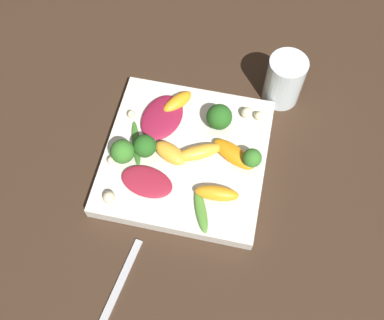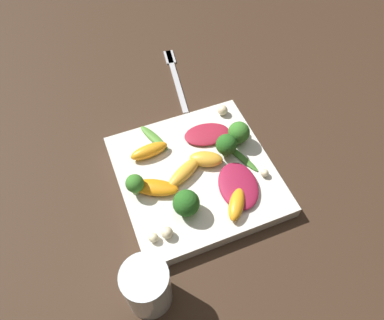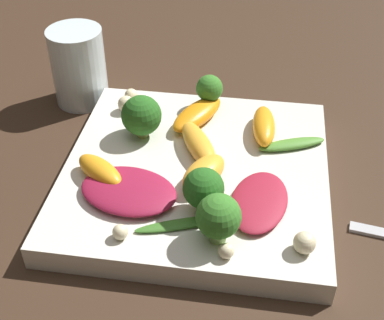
% 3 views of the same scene
% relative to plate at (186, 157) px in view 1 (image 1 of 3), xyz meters
% --- Properties ---
extents(ground_plane, '(2.40, 2.40, 0.00)m').
position_rel_plate_xyz_m(ground_plane, '(0.00, 0.00, -0.01)').
color(ground_plane, '#382619').
extents(plate, '(0.25, 0.25, 0.02)m').
position_rel_plate_xyz_m(plate, '(0.00, 0.00, 0.00)').
color(plate, silver).
rests_on(plate, ground_plane).
extents(drinking_glass, '(0.06, 0.06, 0.09)m').
position_rel_plate_xyz_m(drinking_glass, '(0.13, 0.16, 0.03)').
color(drinking_glass, silver).
rests_on(drinking_glass, ground_plane).
extents(fork, '(0.05, 0.19, 0.01)m').
position_rel_plate_xyz_m(fork, '(-0.06, -0.26, -0.01)').
color(fork, '#B2B2B7').
rests_on(fork, ground_plane).
extents(radicchio_leaf_0, '(0.08, 0.10, 0.01)m').
position_rel_plate_xyz_m(radicchio_leaf_0, '(-0.05, 0.05, 0.02)').
color(radicchio_leaf_0, maroon).
rests_on(radicchio_leaf_0, plate).
extents(radicchio_leaf_1, '(0.09, 0.06, 0.01)m').
position_rel_plate_xyz_m(radicchio_leaf_1, '(-0.05, -0.06, 0.02)').
color(radicchio_leaf_1, maroon).
rests_on(radicchio_leaf_1, plate).
extents(orange_segment_0, '(0.08, 0.06, 0.02)m').
position_rel_plate_xyz_m(orange_segment_0, '(0.02, -0.00, 0.02)').
color(orange_segment_0, '#FCAD33').
rests_on(orange_segment_0, plate).
extents(orange_segment_1, '(0.08, 0.06, 0.02)m').
position_rel_plate_xyz_m(orange_segment_1, '(0.08, 0.01, 0.02)').
color(orange_segment_1, orange).
rests_on(orange_segment_1, plate).
extents(orange_segment_2, '(0.06, 0.05, 0.02)m').
position_rel_plate_xyz_m(orange_segment_2, '(-0.02, -0.01, 0.02)').
color(orange_segment_2, '#FCAD33').
rests_on(orange_segment_2, plate).
extents(orange_segment_3, '(0.07, 0.03, 0.02)m').
position_rel_plate_xyz_m(orange_segment_3, '(0.06, -0.06, 0.02)').
color(orange_segment_3, orange).
rests_on(orange_segment_3, plate).
extents(orange_segment_4, '(0.05, 0.06, 0.02)m').
position_rel_plate_xyz_m(orange_segment_4, '(-0.03, 0.09, 0.02)').
color(orange_segment_4, orange).
rests_on(orange_segment_4, plate).
extents(broccoli_floret_0, '(0.04, 0.04, 0.05)m').
position_rel_plate_xyz_m(broccoli_floret_0, '(-0.09, -0.03, 0.04)').
color(broccoli_floret_0, '#84AD5B').
rests_on(broccoli_floret_0, plate).
extents(broccoli_floret_1, '(0.04, 0.04, 0.05)m').
position_rel_plate_xyz_m(broccoli_floret_1, '(0.04, 0.06, 0.04)').
color(broccoli_floret_1, '#7A9E51').
rests_on(broccoli_floret_1, plate).
extents(broccoli_floret_2, '(0.04, 0.04, 0.04)m').
position_rel_plate_xyz_m(broccoli_floret_2, '(-0.06, -0.01, 0.04)').
color(broccoli_floret_2, '#7A9E51').
rests_on(broccoli_floret_2, plate).
extents(broccoli_floret_3, '(0.03, 0.03, 0.04)m').
position_rel_plate_xyz_m(broccoli_floret_3, '(0.10, 0.00, 0.03)').
color(broccoli_floret_3, '#7A9E51').
rests_on(broccoli_floret_3, plate).
extents(arugula_sprig_0, '(0.04, 0.08, 0.00)m').
position_rel_plate_xyz_m(arugula_sprig_0, '(-0.08, 0.00, 0.01)').
color(arugula_sprig_0, '#3D7528').
rests_on(arugula_sprig_0, plate).
extents(arugula_sprig_1, '(0.04, 0.07, 0.01)m').
position_rel_plate_xyz_m(arugula_sprig_1, '(0.04, -0.09, 0.02)').
color(arugula_sprig_1, '#518E33').
rests_on(arugula_sprig_1, plate).
extents(macadamia_nut_0, '(0.02, 0.02, 0.02)m').
position_rel_plate_xyz_m(macadamia_nut_0, '(0.08, 0.09, 0.02)').
color(macadamia_nut_0, beige).
rests_on(macadamia_nut_0, plate).
extents(macadamia_nut_1, '(0.01, 0.01, 0.01)m').
position_rel_plate_xyz_m(macadamia_nut_1, '(-0.10, 0.05, 0.02)').
color(macadamia_nut_1, beige).
rests_on(macadamia_nut_1, plate).
extents(macadamia_nut_2, '(0.01, 0.01, 0.01)m').
position_rel_plate_xyz_m(macadamia_nut_2, '(-0.11, -0.04, 0.02)').
color(macadamia_nut_2, beige).
rests_on(macadamia_nut_2, plate).
extents(macadamia_nut_3, '(0.02, 0.02, 0.02)m').
position_rel_plate_xyz_m(macadamia_nut_3, '(-0.09, -0.10, 0.02)').
color(macadamia_nut_3, beige).
rests_on(macadamia_nut_3, plate).
extents(macadamia_nut_4, '(0.02, 0.02, 0.02)m').
position_rel_plate_xyz_m(macadamia_nut_4, '(0.10, 0.09, 0.02)').
color(macadamia_nut_4, beige).
rests_on(macadamia_nut_4, plate).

